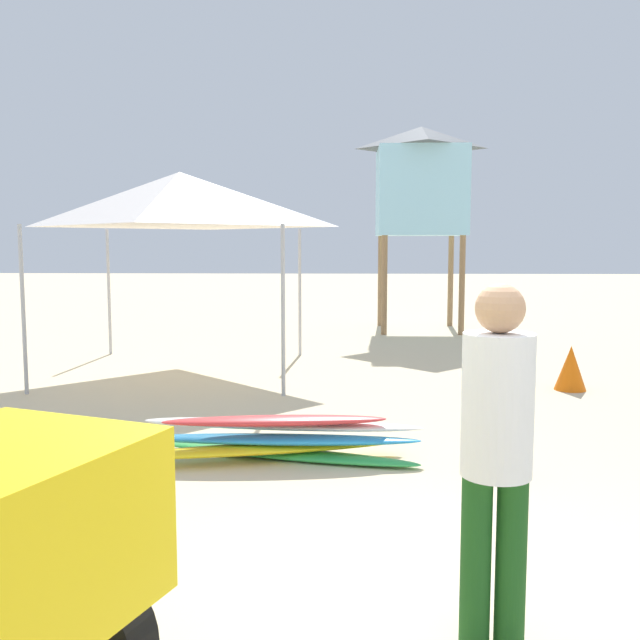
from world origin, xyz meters
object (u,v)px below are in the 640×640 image
object	(u,v)px
traffic_cone_near	(571,368)
lifeguard_near_center	(496,442)
lifeguard_tower	(421,181)
traffic_cone_far	(500,446)
surfboard_pile	(277,438)
popup_canopy	(180,200)

from	to	relation	value
traffic_cone_near	lifeguard_near_center	bearing A→B (deg)	-110.31
lifeguard_near_center	lifeguard_tower	xyz separation A→B (m)	(0.89, 12.11, 2.17)
lifeguard_near_center	lifeguard_tower	distance (m)	12.33
lifeguard_tower	traffic_cone_far	size ratio (longest dim) A/B	8.90
surfboard_pile	traffic_cone_near	xyz separation A→B (m)	(3.44, 3.07, 0.09)
popup_canopy	surfboard_pile	bearing A→B (deg)	-67.15
surfboard_pile	traffic_cone_far	size ratio (longest dim) A/B	5.46
traffic_cone_near	traffic_cone_far	xyz separation A→B (m)	(-1.61, -3.40, -0.04)
traffic_cone_near	traffic_cone_far	size ratio (longest dim) A/B	1.18
lifeguard_tower	popup_canopy	bearing A→B (deg)	-127.32
lifeguard_near_center	traffic_cone_near	world-z (taller)	lifeguard_near_center
popup_canopy	lifeguard_tower	size ratio (longest dim) A/B	0.76
popup_canopy	lifeguard_near_center	bearing A→B (deg)	-66.62
traffic_cone_near	popup_canopy	bearing A→B (deg)	167.98
lifeguard_near_center	traffic_cone_far	distance (m)	2.64
traffic_cone_near	traffic_cone_far	distance (m)	3.76
traffic_cone_near	traffic_cone_far	world-z (taller)	traffic_cone_near
lifeguard_near_center	lifeguard_tower	bearing A→B (deg)	85.80
popup_canopy	lifeguard_tower	bearing A→B (deg)	52.68
lifeguard_near_center	traffic_cone_far	world-z (taller)	lifeguard_near_center
popup_canopy	traffic_cone_near	size ratio (longest dim) A/B	5.71
lifeguard_tower	traffic_cone_near	world-z (taller)	lifeguard_tower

